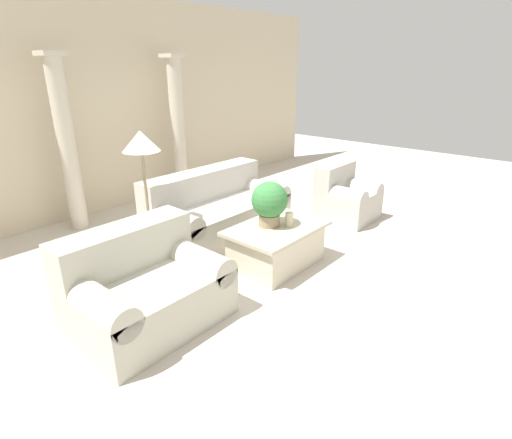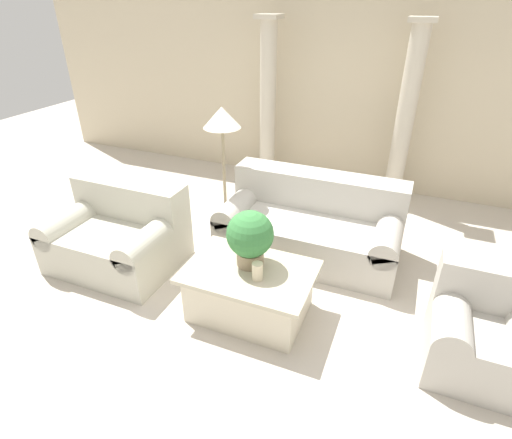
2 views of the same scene
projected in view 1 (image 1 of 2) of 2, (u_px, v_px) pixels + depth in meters
ground_plane at (250, 258)px, 4.89m from camera, size 16.00×16.00×0.00m
wall_back at (105, 107)px, 6.12m from camera, size 10.00×0.06×3.20m
sofa_long at (216, 209)px, 5.51m from camera, size 1.95×0.99×0.85m
loveseat at (144, 286)px, 3.60m from camera, size 1.29×0.99×0.85m
coffee_table at (276, 245)px, 4.64m from camera, size 1.14×0.78×0.49m
potted_plant at (270, 202)px, 4.48m from camera, size 0.41×0.41×0.52m
pillar_candle at (289, 219)px, 4.55m from camera, size 0.09×0.09×0.16m
floor_lamp at (141, 149)px, 4.40m from camera, size 0.42×0.42×1.54m
column_left at (67, 144)px, 5.38m from camera, size 0.32×0.32×2.37m
column_right at (178, 128)px, 6.71m from camera, size 0.32×0.32×2.37m
armchair at (346, 197)px, 6.03m from camera, size 0.78×0.77×0.82m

